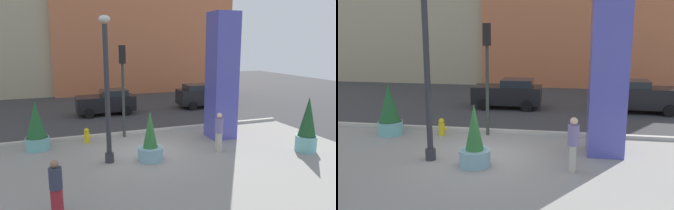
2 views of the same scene
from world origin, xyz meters
The scene contains 14 objects.
ground_plane centered at (0.00, 4.00, 0.00)m, with size 60.00×60.00×0.00m, color #38383A.
plaza_pavement centered at (0.00, -2.00, 0.00)m, with size 18.00×10.00×0.02m, color gray.
curb_strip centered at (0.00, 3.12, 0.08)m, with size 18.00×0.24×0.16m, color #B7B2A8.
lamp_post centered at (-1.92, -0.60, 2.83)m, with size 0.44×0.44×5.83m.
art_pillar_blue centered at (4.07, 1.06, 3.14)m, with size 1.26×1.26×6.28m, color #4C4CAD.
potted_plant_near_right centered at (6.62, -2.19, 1.13)m, with size 0.92×0.92×2.49m.
potted_plant_mid_plaza centered at (-0.27, -0.90, 0.78)m, with size 1.04×1.04×2.10m.
potted_plant_curbside centered at (-4.75, 2.10, 1.02)m, with size 1.06×1.06×2.24m.
fire_hydrant centered at (-2.53, 2.33, 0.37)m, with size 0.36×0.26×0.75m.
traffic_light_far_side centered at (-0.61, 2.71, 3.15)m, with size 0.28×0.42×4.69m.
car_curb_east centered at (-0.62, 8.41, 0.84)m, with size 3.92×2.01×1.68m.
car_far_lane centered at (6.68, 8.40, 0.89)m, with size 4.13×2.04×1.75m.
pedestrian_crossing centered at (-3.96, -4.17, 0.92)m, with size 0.47×0.47×1.66m.
pedestrian_by_curb centered at (2.91, -0.92, 1.00)m, with size 0.38×0.38×1.78m.
Camera 1 is at (-3.77, -12.92, 4.81)m, focal length 33.84 mm.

